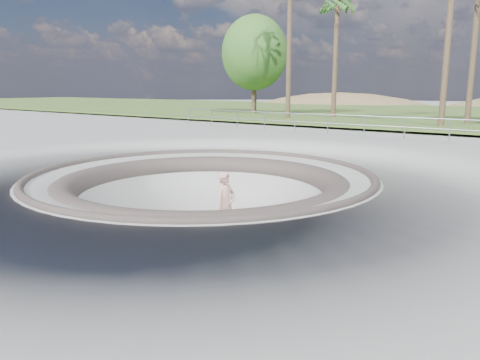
{
  "coord_description": "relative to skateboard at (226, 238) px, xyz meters",
  "views": [
    {
      "loc": [
        9.25,
        -10.21,
        2.57
      ],
      "look_at": [
        1.1,
        0.42,
        -0.1
      ],
      "focal_mm": 35.0,
      "sensor_mm": 36.0,
      "label": 1
    }
  ],
  "objects": [
    {
      "name": "skate_bowl",
      "position": [
        -0.85,
        -0.06,
        0.0
      ],
      "size": [
        14.0,
        14.0,
        4.1
      ],
      "color": "#9B9A96",
      "rests_on": "ground"
    },
    {
      "name": "grass_strip",
      "position": [
        -0.85,
        33.94,
        2.05
      ],
      "size": [
        180.0,
        36.0,
        0.12
      ],
      "color": "#425E25",
      "rests_on": "ground"
    },
    {
      "name": "skater",
      "position": [
        0.0,
        0.0,
        1.01
      ],
      "size": [
        0.5,
        0.74,
        1.98
      ],
      "primitive_type": "imported",
      "rotation": [
        0.0,
        0.0,
        1.53
      ],
      "color": "#DBA48E",
      "rests_on": "skateboard"
    },
    {
      "name": "palm_b",
      "position": [
        -7.94,
        22.84,
        10.31
      ],
      "size": [
        2.6,
        2.6,
        9.64
      ],
      "color": "brown",
      "rests_on": "ground"
    },
    {
      "name": "safety_railing",
      "position": [
        -0.85,
        11.94,
        2.52
      ],
      "size": [
        25.0,
        0.06,
        1.03
      ],
      "color": "gray",
      "rests_on": "ground"
    },
    {
      "name": "bushy_tree_left",
      "position": [
        -16.34,
        24.06,
        7.34
      ],
      "size": [
        5.96,
        5.42,
        8.6
      ],
      "color": "brown",
      "rests_on": "ground"
    },
    {
      "name": "ground",
      "position": [
        -0.85,
        -0.06,
        1.83
      ],
      "size": [
        180.0,
        180.0,
        0.0
      ],
      "primitive_type": "plane",
      "color": "#9B9A96",
      "rests_on": "ground"
    },
    {
      "name": "skateboard",
      "position": [
        0.0,
        0.0,
        0.0
      ],
      "size": [
        0.87,
        0.35,
        0.09
      ],
      "color": "#9B5F3E",
      "rests_on": "ground"
    }
  ]
}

